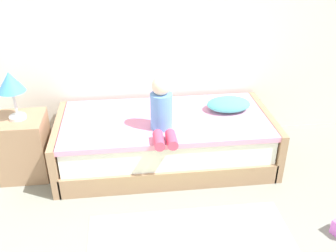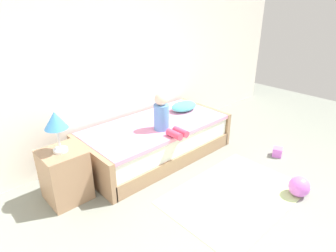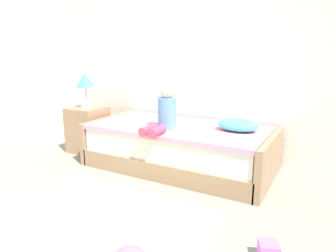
# 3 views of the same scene
# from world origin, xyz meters

# --- Properties ---
(wall_rear) EXTENTS (7.20, 0.10, 2.90)m
(wall_rear) POSITION_xyz_m (0.00, 2.60, 1.45)
(wall_rear) COLOR silver
(wall_rear) RESTS_ON ground
(bed) EXTENTS (2.11, 1.00, 0.50)m
(bed) POSITION_xyz_m (0.19, 2.00, 0.25)
(bed) COLOR #997556
(bed) RESTS_ON ground
(nightstand) EXTENTS (0.44, 0.44, 0.60)m
(nightstand) POSITION_xyz_m (-1.16, 1.96, 0.30)
(nightstand) COLOR #997556
(nightstand) RESTS_ON ground
(table_lamp) EXTENTS (0.24, 0.24, 0.45)m
(table_lamp) POSITION_xyz_m (-1.16, 1.96, 0.94)
(table_lamp) COLOR silver
(table_lamp) RESTS_ON nightstand
(child_figure) EXTENTS (0.20, 0.51, 0.50)m
(child_figure) POSITION_xyz_m (0.14, 1.77, 0.70)
(child_figure) COLOR #598CD1
(child_figure) RESTS_ON bed
(pillow) EXTENTS (0.44, 0.30, 0.13)m
(pillow) POSITION_xyz_m (0.84, 2.10, 0.56)
(pillow) COLOR #4CCCBC
(pillow) RESTS_ON bed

